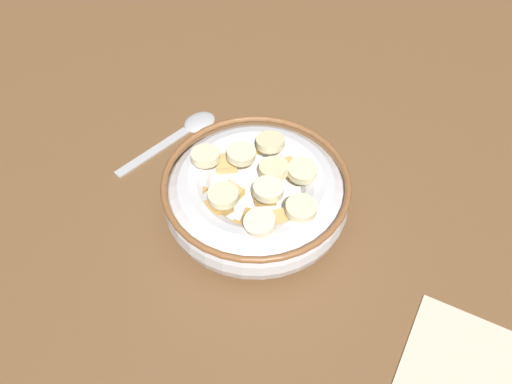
% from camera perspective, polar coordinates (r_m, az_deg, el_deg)
% --- Properties ---
extents(ground_plane, '(1.04, 1.04, 0.02)m').
position_cam_1_polar(ground_plane, '(0.54, 0.00, -2.72)').
color(ground_plane, brown).
extents(cereal_bowl, '(0.17, 0.17, 0.06)m').
position_cam_1_polar(cereal_bowl, '(0.51, 0.00, -0.27)').
color(cereal_bowl, silver).
rests_on(cereal_bowl, ground_plane).
extents(spoon, '(0.13, 0.04, 0.01)m').
position_cam_1_polar(spoon, '(0.61, -7.16, 6.56)').
color(spoon, '#B7B7BC').
rests_on(spoon, ground_plane).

